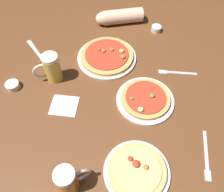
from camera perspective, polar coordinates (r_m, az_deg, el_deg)
name	(u,v)px	position (r m, az deg, el deg)	size (l,w,h in m)	color
ground_plane	(112,100)	(1.15, 0.00, -1.01)	(2.40, 2.40, 0.03)	brown
pizza_plate_near	(137,171)	(0.97, 6.17, -17.95)	(0.27, 0.27, 0.05)	silver
pizza_plate_far	(107,56)	(1.31, -1.28, 9.81)	(0.33, 0.33, 0.05)	silver
pizza_plate_side	(145,99)	(1.13, 8.23, -0.75)	(0.28, 0.28, 0.05)	silver
beer_mug_dark	(52,68)	(1.20, -14.73, 6.70)	(0.14, 0.08, 0.16)	gold
beer_mug_amber	(68,180)	(0.91, -10.83, -19.68)	(0.13, 0.08, 0.14)	#9E6619
ramekin_sauce	(13,86)	(1.27, -23.38, 2.40)	(0.07, 0.07, 0.03)	silver
ramekin_butter	(156,29)	(1.51, 10.89, 16.03)	(0.06, 0.06, 0.03)	silver
napkin_folded	(64,105)	(1.14, -11.74, -2.29)	(0.13, 0.12, 0.01)	white
fork_left	(177,72)	(1.29, 15.67, 5.63)	(0.20, 0.08, 0.01)	silver
knife_right	(37,51)	(1.42, -18.16, 10.44)	(0.11, 0.23, 0.01)	silver
fork_spare	(206,156)	(1.07, 22.32, -13.52)	(0.10, 0.21, 0.01)	silver
diner_arm	(118,17)	(1.53, 1.54, 18.98)	(0.30, 0.10, 0.09)	beige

